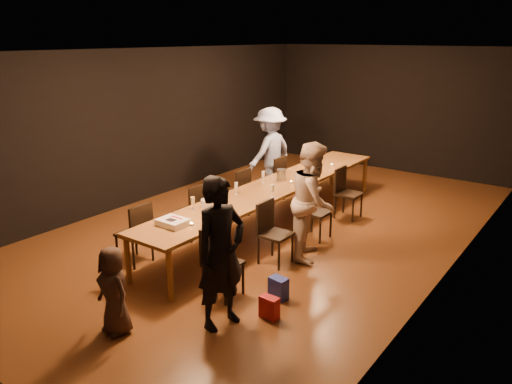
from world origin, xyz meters
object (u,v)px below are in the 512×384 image
Objects in this scene: chair_left_3 at (272,178)px; man_blue at (270,152)px; table at (274,188)px; woman_birthday at (221,253)px; plate_stack at (207,203)px; chair_right_3 at (349,193)px; chair_right_2 at (316,211)px; champagne_bottle at (220,189)px; chair_left_1 at (190,211)px; chair_right_1 at (276,234)px; ice_bucket at (282,175)px; woman_tan at (313,201)px; chair_right_0 at (223,263)px; birthday_cake at (173,222)px; child at (114,290)px; chair_left_0 at (134,233)px; chair_left_2 at (235,193)px.

chair_left_3 is 0.64m from man_blue.
table is 3.35× the size of woman_birthday.
chair_right_3 is at bearing 68.53° from plate_stack.
champagne_bottle is (-1.15, -1.07, 0.45)m from chair_right_2.
chair_right_3 is at bearing -35.31° from chair_left_1.
ice_bucket is at bearing -149.21° from chair_right_1.
woman_tan reaches higher than chair_left_1.
chair_right_0 reaches higher than birthday_cake.
chair_right_0 is 1.00× the size of chair_right_2.
chair_right_2 is at bearing 69.10° from birthday_cake.
champagne_bottle reaches higher than chair_right_2.
child reaches higher than ice_bucket.
chair_right_1 is (0.85, -1.20, -0.24)m from table.
chair_left_0 is 1.51m from champagne_bottle.
chair_left_1 is 1.00× the size of chair_left_3.
woman_birthday reaches higher than ice_bucket.
chair_right_0 is 0.79m from woman_birthday.
chair_right_1 is 1.20m from chair_right_2.
champagne_bottle is (-1.56, 1.84, 0.02)m from woman_birthday.
champagne_bottle is at bearing -105.48° from table.
chair_right_2 is at bearing 180.00° from chair_right_0.
chair_right_1 is 0.53× the size of woman_tan.
ice_bucket is (-0.10, 0.39, 0.15)m from table.
chair_right_1 is 1.82m from woman_birthday.
chair_right_2 is 4.72× the size of plate_stack.
chair_right_2 is at bearing 43.07° from champagne_bottle.
man_blue reaches higher than child.
woman_birthday is (0.41, -1.72, 0.43)m from chair_right_1.
child reaches higher than chair_left_1.
chair_left_2 is 4.79× the size of ice_bucket.
ice_bucket reaches higher than chair_left_0.
chair_left_3 is 2.37× the size of birthday_cake.
chair_left_0 reaches higher than plate_stack.
man_blue reaches higher than plate_stack.
chair_left_2 is 4.72× the size of plate_stack.
chair_left_2 is at bearing -54.78° from chair_right_3.
champagne_bottle reaches higher than chair_right_3.
plate_stack is at bearing 57.04° from woman_birthday.
chair_right_2 is 1.00× the size of chair_left_3.
woman_birthday is 9.07× the size of plate_stack.
chair_left_1 is 2.83m from child.
woman_tan is (-0.11, 2.26, -0.01)m from woman_birthday.
man_blue is (-0.30, 1.55, 0.45)m from chair_left_2.
chair_right_1 is 0.90× the size of child.
table is 1.34m from woman_tan.
birthday_cake is (-0.06, -2.36, 0.09)m from table.
chair_right_0 is at bearing 148.64° from woman_tan.
man_blue is 4.66× the size of birthday_cake.
chair_left_2 is 1.00× the size of chair_left_3.
child is (-0.46, -4.95, 0.05)m from chair_right_3.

